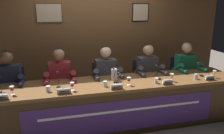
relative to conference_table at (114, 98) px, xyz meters
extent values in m
plane|color=#70665B|center=(0.00, 0.12, -0.52)|extent=(12.00, 12.00, 0.00)
cube|color=brown|center=(0.00, 1.39, 0.78)|extent=(5.47, 0.12, 2.60)
cube|color=#4C3319|center=(-0.91, 1.32, 1.27)|extent=(0.49, 0.02, 0.36)
cube|color=tan|center=(-0.91, 1.31, 1.27)|extent=(0.45, 0.01, 0.32)
cube|color=black|center=(0.91, 1.32, 1.27)|extent=(0.36, 0.02, 0.37)
cube|color=tan|center=(0.91, 1.31, 1.27)|extent=(0.32, 0.01, 0.33)
cube|color=brown|center=(0.00, 0.12, 0.20)|extent=(4.27, 0.79, 0.05)
cube|color=#402A16|center=(0.00, -0.25, -0.17)|extent=(4.21, 0.04, 0.70)
cube|color=#402A16|center=(2.08, 0.12, -0.17)|extent=(0.08, 0.71, 0.70)
cube|color=#4C2D7A|center=(0.10, -0.28, -0.17)|extent=(2.90, 0.01, 0.49)
cube|color=white|center=(0.10, -0.28, -0.09)|extent=(2.47, 0.00, 0.04)
cylinder|color=black|center=(-1.59, 0.62, -0.51)|extent=(0.44, 0.44, 0.02)
cylinder|color=black|center=(-1.59, 0.62, -0.28)|extent=(0.05, 0.05, 0.43)
cube|color=#232328|center=(-1.59, 0.62, -0.06)|extent=(0.44, 0.44, 0.03)
cube|color=#232328|center=(-1.59, 0.82, 0.18)|extent=(0.40, 0.05, 0.44)
cylinder|color=black|center=(-1.69, 0.27, -0.28)|extent=(0.10, 0.10, 0.48)
cylinder|color=black|center=(-1.49, 0.27, -0.28)|extent=(0.10, 0.10, 0.48)
cylinder|color=black|center=(-1.69, 0.42, 0.01)|extent=(0.13, 0.34, 0.13)
cylinder|color=black|center=(-1.49, 0.42, 0.01)|extent=(0.13, 0.34, 0.13)
cube|color=#1E2338|center=(-1.59, 0.59, 0.25)|extent=(0.36, 0.20, 0.48)
sphere|color=brown|center=(-1.59, 0.57, 0.62)|extent=(0.19, 0.19, 0.19)
sphere|color=black|center=(-1.59, 0.58, 0.64)|extent=(0.17, 0.17, 0.17)
cylinder|color=#1E2338|center=(-1.38, 0.49, 0.27)|extent=(0.09, 0.30, 0.25)
cylinder|color=#1E2338|center=(-1.38, 0.33, 0.26)|extent=(0.07, 0.24, 0.07)
cube|color=white|center=(-1.56, -0.21, 0.27)|extent=(0.19, 0.03, 0.08)
cube|color=white|center=(-1.56, -0.17, 0.27)|extent=(0.19, 0.03, 0.08)
cube|color=black|center=(-1.56, -0.21, 0.27)|extent=(0.13, 0.01, 0.01)
cylinder|color=white|center=(-1.45, -0.05, 0.23)|extent=(0.06, 0.06, 0.00)
cylinder|color=white|center=(-1.45, -0.05, 0.26)|extent=(0.01, 0.01, 0.05)
cone|color=white|center=(-1.45, -0.05, 0.32)|extent=(0.06, 0.06, 0.06)
cylinder|color=#B21E2D|center=(-1.45, -0.05, 0.31)|extent=(0.04, 0.04, 0.04)
sphere|color=#2D2D2D|center=(-1.63, 0.19, 0.43)|extent=(0.03, 0.03, 0.03)
cylinder|color=black|center=(-0.80, 0.62, -0.51)|extent=(0.44, 0.44, 0.02)
cylinder|color=black|center=(-0.80, 0.62, -0.28)|extent=(0.05, 0.05, 0.43)
cube|color=#232328|center=(-0.80, 0.62, -0.06)|extent=(0.44, 0.44, 0.03)
cube|color=#232328|center=(-0.80, 0.82, 0.18)|extent=(0.40, 0.05, 0.44)
cylinder|color=black|center=(-0.90, 0.27, -0.28)|extent=(0.10, 0.10, 0.48)
cylinder|color=black|center=(-0.70, 0.27, -0.28)|extent=(0.10, 0.10, 0.48)
cylinder|color=black|center=(-0.90, 0.42, 0.01)|extent=(0.13, 0.34, 0.13)
cylinder|color=black|center=(-0.70, 0.42, 0.01)|extent=(0.13, 0.34, 0.13)
cube|color=maroon|center=(-0.80, 0.59, 0.25)|extent=(0.36, 0.20, 0.48)
sphere|color=#8E664C|center=(-0.80, 0.57, 0.62)|extent=(0.19, 0.19, 0.19)
sphere|color=black|center=(-0.80, 0.58, 0.64)|extent=(0.17, 0.17, 0.17)
cylinder|color=maroon|center=(-1.01, 0.49, 0.27)|extent=(0.09, 0.30, 0.25)
cylinder|color=maroon|center=(-0.59, 0.49, 0.27)|extent=(0.09, 0.30, 0.25)
cylinder|color=maroon|center=(-1.01, 0.33, 0.26)|extent=(0.07, 0.24, 0.07)
cylinder|color=maroon|center=(-0.59, 0.33, 0.26)|extent=(0.07, 0.24, 0.07)
cube|color=white|center=(-0.76, -0.19, 0.27)|extent=(0.19, 0.03, 0.08)
cube|color=white|center=(-0.76, -0.16, 0.27)|extent=(0.19, 0.03, 0.08)
cube|color=black|center=(-0.76, -0.19, 0.27)|extent=(0.13, 0.01, 0.01)
cylinder|color=white|center=(-0.64, -0.09, 0.23)|extent=(0.06, 0.06, 0.00)
cylinder|color=white|center=(-0.64, -0.09, 0.26)|extent=(0.01, 0.01, 0.05)
cone|color=white|center=(-0.64, -0.09, 0.32)|extent=(0.06, 0.06, 0.06)
cylinder|color=#B21E2D|center=(-0.64, -0.09, 0.31)|extent=(0.04, 0.04, 0.04)
cylinder|color=silver|center=(-0.97, -0.05, 0.27)|extent=(0.06, 0.06, 0.08)
cylinder|color=silver|center=(-0.97, -0.05, 0.25)|extent=(0.05, 0.05, 0.05)
cylinder|color=black|center=(-0.83, 0.08, 0.24)|extent=(0.06, 0.06, 0.02)
cylinder|color=black|center=(-0.83, 0.14, 0.34)|extent=(0.01, 0.13, 0.18)
sphere|color=#2D2D2D|center=(-0.83, 0.20, 0.43)|extent=(0.03, 0.03, 0.03)
cylinder|color=black|center=(0.00, 0.62, -0.51)|extent=(0.44, 0.44, 0.02)
cylinder|color=black|center=(0.00, 0.62, -0.28)|extent=(0.05, 0.05, 0.43)
cube|color=#232328|center=(0.00, 0.62, -0.06)|extent=(0.44, 0.44, 0.03)
cube|color=#232328|center=(0.00, 0.82, 0.18)|extent=(0.40, 0.05, 0.44)
cylinder|color=black|center=(-0.10, 0.27, -0.28)|extent=(0.10, 0.10, 0.48)
cylinder|color=black|center=(0.10, 0.27, -0.28)|extent=(0.10, 0.10, 0.48)
cylinder|color=black|center=(-0.10, 0.42, 0.01)|extent=(0.13, 0.34, 0.13)
cylinder|color=black|center=(0.10, 0.42, 0.01)|extent=(0.13, 0.34, 0.13)
cube|color=#38383D|center=(0.00, 0.59, 0.25)|extent=(0.36, 0.20, 0.48)
sphere|color=beige|center=(0.00, 0.57, 0.62)|extent=(0.19, 0.19, 0.19)
sphere|color=black|center=(0.00, 0.58, 0.64)|extent=(0.17, 0.17, 0.17)
cylinder|color=#38383D|center=(-0.21, 0.49, 0.27)|extent=(0.09, 0.30, 0.25)
cylinder|color=#38383D|center=(0.21, 0.49, 0.27)|extent=(0.09, 0.30, 0.25)
cylinder|color=#38383D|center=(-0.21, 0.33, 0.26)|extent=(0.07, 0.24, 0.07)
cylinder|color=#38383D|center=(0.21, 0.33, 0.26)|extent=(0.07, 0.24, 0.07)
cube|color=white|center=(-0.01, -0.21, 0.27)|extent=(0.18, 0.03, 0.08)
cube|color=white|center=(-0.01, -0.17, 0.27)|extent=(0.18, 0.03, 0.08)
cube|color=black|center=(-0.01, -0.21, 0.27)|extent=(0.13, 0.01, 0.01)
cylinder|color=white|center=(0.21, -0.07, 0.23)|extent=(0.06, 0.06, 0.00)
cylinder|color=white|center=(0.21, -0.07, 0.26)|extent=(0.01, 0.01, 0.05)
cone|color=white|center=(0.21, -0.07, 0.32)|extent=(0.06, 0.06, 0.06)
cylinder|color=#B21E2D|center=(0.21, -0.07, 0.31)|extent=(0.04, 0.04, 0.04)
cylinder|color=silver|center=(-0.15, -0.05, 0.27)|extent=(0.06, 0.06, 0.08)
cylinder|color=silver|center=(-0.15, -0.05, 0.25)|extent=(0.05, 0.05, 0.05)
cylinder|color=black|center=(0.04, 0.07, 0.24)|extent=(0.06, 0.06, 0.02)
cylinder|color=black|center=(0.04, 0.13, 0.34)|extent=(0.01, 0.13, 0.18)
sphere|color=#2D2D2D|center=(0.04, 0.20, 0.43)|extent=(0.03, 0.03, 0.03)
cylinder|color=black|center=(0.79, 0.62, -0.51)|extent=(0.44, 0.44, 0.02)
cylinder|color=black|center=(0.79, 0.62, -0.28)|extent=(0.05, 0.05, 0.43)
cube|color=#232328|center=(0.79, 0.62, -0.06)|extent=(0.44, 0.44, 0.03)
cube|color=#232328|center=(0.79, 0.82, 0.18)|extent=(0.40, 0.05, 0.44)
cylinder|color=black|center=(0.69, 0.27, -0.28)|extent=(0.10, 0.10, 0.48)
cylinder|color=black|center=(0.89, 0.27, -0.28)|extent=(0.10, 0.10, 0.48)
cylinder|color=black|center=(0.69, 0.42, 0.01)|extent=(0.13, 0.34, 0.13)
cylinder|color=black|center=(0.89, 0.42, 0.01)|extent=(0.13, 0.34, 0.13)
cube|color=#38383D|center=(0.79, 0.59, 0.25)|extent=(0.36, 0.20, 0.48)
sphere|color=tan|center=(0.79, 0.57, 0.62)|extent=(0.19, 0.19, 0.19)
sphere|color=black|center=(0.79, 0.58, 0.64)|extent=(0.17, 0.17, 0.17)
cylinder|color=#38383D|center=(0.58, 0.49, 0.27)|extent=(0.09, 0.30, 0.25)
cylinder|color=#38383D|center=(1.00, 0.49, 0.27)|extent=(0.09, 0.30, 0.25)
cylinder|color=#38383D|center=(0.58, 0.33, 0.26)|extent=(0.07, 0.24, 0.07)
cylinder|color=#38383D|center=(1.00, 0.33, 0.26)|extent=(0.07, 0.24, 0.07)
cube|color=white|center=(0.80, -0.20, 0.27)|extent=(0.16, 0.03, 0.08)
cube|color=white|center=(0.80, -0.17, 0.27)|extent=(0.16, 0.03, 0.08)
cube|color=black|center=(0.80, -0.21, 0.27)|extent=(0.11, 0.01, 0.01)
cylinder|color=white|center=(0.94, -0.06, 0.23)|extent=(0.06, 0.06, 0.00)
cylinder|color=white|center=(0.94, -0.06, 0.26)|extent=(0.01, 0.01, 0.05)
cone|color=white|center=(0.94, -0.06, 0.32)|extent=(0.06, 0.06, 0.06)
cylinder|color=orange|center=(0.94, -0.06, 0.31)|extent=(0.04, 0.04, 0.04)
cylinder|color=silver|center=(0.66, -0.10, 0.27)|extent=(0.06, 0.06, 0.08)
cylinder|color=silver|center=(0.66, -0.10, 0.25)|extent=(0.05, 0.05, 0.05)
cylinder|color=black|center=(0.78, 0.06, 0.24)|extent=(0.06, 0.06, 0.02)
cylinder|color=black|center=(0.78, 0.12, 0.34)|extent=(0.01, 0.13, 0.18)
sphere|color=#2D2D2D|center=(0.78, 0.19, 0.43)|extent=(0.03, 0.03, 0.03)
cylinder|color=black|center=(1.58, 0.62, -0.51)|extent=(0.44, 0.44, 0.02)
cylinder|color=black|center=(1.58, 0.62, -0.28)|extent=(0.05, 0.05, 0.43)
cube|color=#232328|center=(1.58, 0.62, -0.06)|extent=(0.44, 0.44, 0.03)
cube|color=#232328|center=(1.58, 0.82, 0.18)|extent=(0.40, 0.05, 0.44)
cylinder|color=black|center=(1.48, 0.27, -0.28)|extent=(0.10, 0.10, 0.48)
cylinder|color=black|center=(1.68, 0.27, -0.28)|extent=(0.10, 0.10, 0.48)
cylinder|color=black|center=(1.48, 0.42, 0.01)|extent=(0.13, 0.34, 0.13)
cylinder|color=black|center=(1.68, 0.42, 0.01)|extent=(0.13, 0.34, 0.13)
cube|color=#196047|center=(1.58, 0.59, 0.25)|extent=(0.36, 0.20, 0.48)
sphere|color=tan|center=(1.58, 0.57, 0.62)|extent=(0.19, 0.19, 0.19)
sphere|color=gray|center=(1.58, 0.58, 0.64)|extent=(0.17, 0.17, 0.17)
cylinder|color=#196047|center=(1.37, 0.49, 0.27)|extent=(0.09, 0.30, 0.25)
cylinder|color=#196047|center=(1.79, 0.49, 0.27)|extent=(0.09, 0.30, 0.25)
cylinder|color=#196047|center=(1.37, 0.33, 0.26)|extent=(0.07, 0.24, 0.07)
cylinder|color=#196047|center=(1.79, 0.33, 0.26)|extent=(0.07, 0.24, 0.07)
cube|color=white|center=(1.58, -0.18, 0.27)|extent=(0.16, 0.03, 0.08)
cube|color=white|center=(1.58, -0.14, 0.27)|extent=(0.16, 0.03, 0.08)
cube|color=black|center=(1.58, -0.18, 0.27)|extent=(0.12, 0.01, 0.01)
cylinder|color=white|center=(1.72, -0.08, 0.23)|extent=(0.06, 0.06, 0.00)
cylinder|color=white|center=(1.72, -0.08, 0.26)|extent=(0.01, 0.01, 0.05)
cone|color=white|center=(1.72, -0.08, 0.32)|extent=(0.06, 0.06, 0.06)
cylinder|color=yellow|center=(1.72, -0.08, 0.31)|extent=(0.04, 0.04, 0.04)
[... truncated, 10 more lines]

